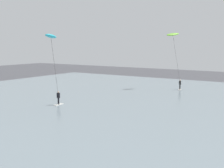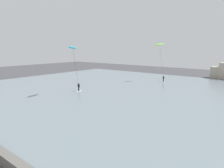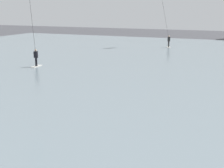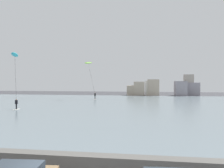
# 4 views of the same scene
# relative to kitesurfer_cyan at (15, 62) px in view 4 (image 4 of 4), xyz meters

# --- Properties ---
(seawall_barrier) EXTENTS (60.00, 0.70, 0.85)m
(seawall_barrier) POSITION_rel_kitesurfer_cyan_xyz_m (15.20, -17.87, -6.72)
(seawall_barrier) COLOR #66635E
(seawall_barrier) RESTS_ON ground
(water_bay) EXTENTS (84.00, 52.00, 0.10)m
(water_bay) POSITION_rel_kitesurfer_cyan_xyz_m (15.20, 8.83, -7.10)
(water_bay) COLOR gray
(water_bay) RESTS_ON ground
(far_shore_buildings) EXTENTS (21.90, 5.29, 6.46)m
(far_shore_buildings) POSITION_rel_kitesurfer_cyan_xyz_m (24.62, 37.94, -4.90)
(far_shore_buildings) COLOR #B7A893
(far_shore_buildings) RESTS_ON ground
(kitesurfer_cyan) EXTENTS (2.32, 4.21, 8.41)m
(kitesurfer_cyan) POSITION_rel_kitesurfer_cyan_xyz_m (0.00, 0.00, 0.00)
(kitesurfer_cyan) COLOR silver
(kitesurfer_cyan) RESTS_ON water_bay
(kitesurfer_lime) EXTENTS (3.42, 3.69, 9.27)m
(kitesurfer_lime) POSITION_rel_kitesurfer_cyan_xyz_m (5.26, 22.55, 0.72)
(kitesurfer_lime) COLOR silver
(kitesurfer_lime) RESTS_ON water_bay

